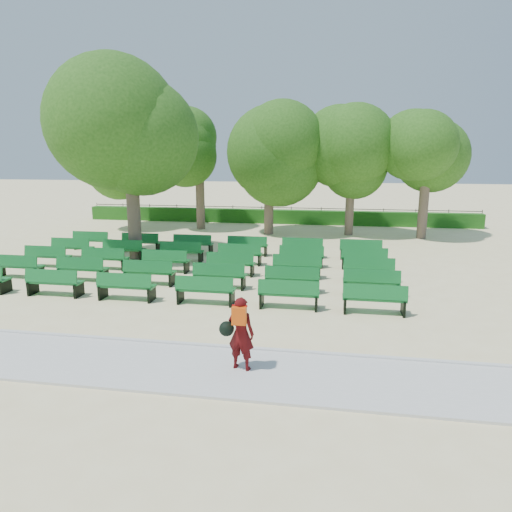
{
  "coord_description": "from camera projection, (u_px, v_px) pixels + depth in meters",
  "views": [
    {
      "loc": [
        3.7,
        -16.01,
        4.5
      ],
      "look_at": [
        1.19,
        -1.0,
        1.1
      ],
      "focal_mm": 32.0,
      "sensor_mm": 36.0,
      "label": 1
    }
  ],
  "objects": [
    {
      "name": "ground",
      "position": [
        229.0,
        278.0,
        16.99
      ],
      "size": [
        120.0,
        120.0,
        0.0
      ],
      "primitive_type": "plane",
      "color": "beige"
    },
    {
      "name": "paving",
      "position": [
        153.0,
        366.0,
        9.86
      ],
      "size": [
        30.0,
        2.2,
        0.06
      ],
      "primitive_type": "cube",
      "color": "silver",
      "rests_on": "ground"
    },
    {
      "name": "curb",
      "position": [
        171.0,
        344.0,
        10.96
      ],
      "size": [
        30.0,
        0.12,
        0.1
      ],
      "primitive_type": "cube",
      "color": "silver",
      "rests_on": "ground"
    },
    {
      "name": "hedge",
      "position": [
        276.0,
        217.0,
        30.37
      ],
      "size": [
        26.0,
        0.7,
        0.9
      ],
      "primitive_type": "cube",
      "color": "#205D18",
      "rests_on": "ground"
    },
    {
      "name": "fence",
      "position": [
        276.0,
        222.0,
        30.85
      ],
      "size": [
        26.0,
        0.1,
        1.02
      ],
      "primitive_type": null,
      "color": "black",
      "rests_on": "ground"
    },
    {
      "name": "tree_line",
      "position": [
        267.0,
        233.0,
        26.61
      ],
      "size": [
        21.8,
        6.8,
        7.04
      ],
      "primitive_type": null,
      "color": "#2E6019",
      "rests_on": "ground"
    },
    {
      "name": "bench_array",
      "position": [
        199.0,
        271.0,
        17.63
      ],
      "size": [
        1.82,
        0.64,
        1.14
      ],
      "rotation": [
        0.0,
        0.0,
        -0.04
      ],
      "color": "#126929",
      "rests_on": "ground"
    },
    {
      "name": "tree_among",
      "position": [
        129.0,
        139.0,
        19.08
      ],
      "size": [
        5.48,
        5.48,
        7.62
      ],
      "color": "brown",
      "rests_on": "ground"
    },
    {
      "name": "person",
      "position": [
        240.0,
        332.0,
        9.49
      ],
      "size": [
        0.77,
        0.5,
        1.58
      ],
      "rotation": [
        0.0,
        0.0,
        2.93
      ],
      "color": "#470A0B",
      "rests_on": "ground"
    }
  ]
}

